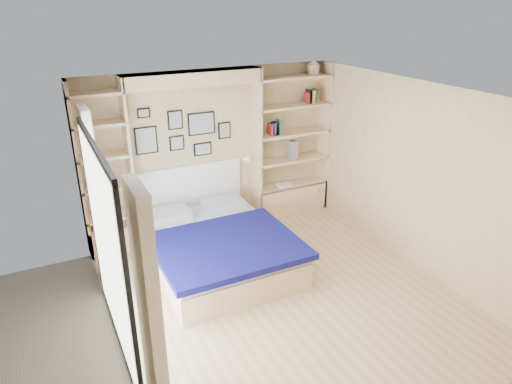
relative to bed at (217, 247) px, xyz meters
name	(u,v)px	position (x,y,z in m)	size (l,w,h in m)	color
ground	(280,294)	(0.45, -0.99, -0.28)	(4.50, 4.50, 0.00)	tan
room_shell	(205,180)	(0.06, 0.53, 0.79)	(4.50, 4.50, 4.50)	#D1B57F
bed	(217,247)	(0.00, 0.00, 0.00)	(1.82, 2.38, 1.07)	#DCB784
photo_gallery	(183,132)	(0.00, 1.23, 1.32)	(1.48, 0.02, 0.82)	black
reading_lamps	(199,167)	(0.15, 1.01, 0.82)	(1.92, 0.12, 0.15)	silver
shelf_decor	(280,117)	(1.56, 1.07, 1.41)	(3.55, 0.23, 2.03)	#A51E1E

